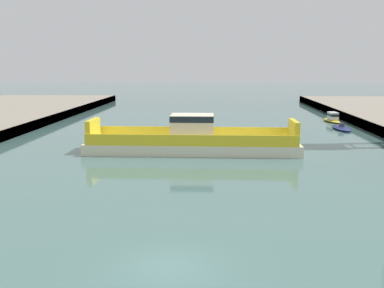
{
  "coord_description": "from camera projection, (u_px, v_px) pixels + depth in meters",
  "views": [
    {
      "loc": [
        1.92,
        -18.22,
        8.84
      ],
      "look_at": [
        0.0,
        19.69,
        2.0
      ],
      "focal_mm": 41.5,
      "sensor_mm": 36.0,
      "label": 1
    }
  ],
  "objects": [
    {
      "name": "moored_boat_mid_left",
      "position": [
        332.0,
        118.0,
        68.95
      ],
      "size": [
        2.21,
        5.85,
        1.54
      ],
      "color": "yellow",
      "rests_on": "ground"
    },
    {
      "name": "chain_ferry",
      "position": [
        192.0,
        141.0,
        45.18
      ],
      "size": [
        21.45,
        5.76,
        3.84
      ],
      "color": "beige",
      "rests_on": "ground"
    },
    {
      "name": "ground_plane",
      "position": [
        169.0,
        267.0,
        19.57
      ],
      "size": [
        400.0,
        400.0,
        0.0
      ],
      "primitive_type": "plane",
      "color": "#476B66"
    },
    {
      "name": "moored_boat_near_left",
      "position": [
        341.0,
        128.0,
        60.93
      ],
      "size": [
        2.04,
        6.1,
        0.89
      ],
      "color": "navy",
      "rests_on": "ground"
    }
  ]
}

